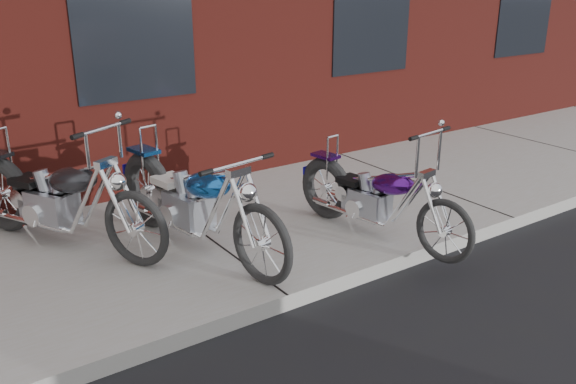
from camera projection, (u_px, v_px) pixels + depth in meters
ground at (288, 311)px, 5.10m from camera, size 120.00×120.00×0.00m
sidewalk at (205, 241)px, 6.24m from camera, size 22.00×3.00×0.15m
chopper_purple at (376, 201)px, 6.06m from camera, size 0.57×2.12×1.20m
chopper_blue at (195, 206)px, 5.74m from camera, size 0.71×2.50×1.09m
chopper_third at (59, 202)px, 5.83m from camera, size 1.28×2.26×1.27m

